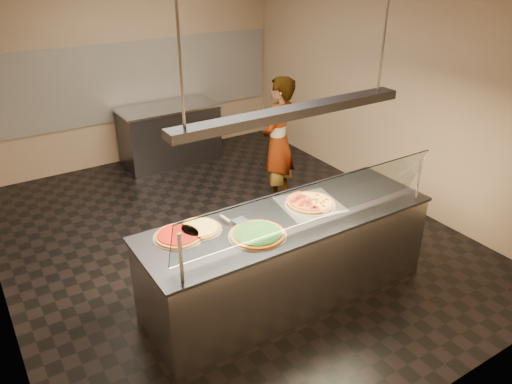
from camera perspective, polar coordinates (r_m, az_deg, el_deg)
ground at (r=6.19m, az=-3.37°, el=-5.10°), size 5.00×6.00×0.02m
wall_back at (r=8.23m, az=-14.30°, el=13.62°), size 5.00×0.02×3.00m
wall_front at (r=3.46m, az=21.29°, el=-5.64°), size 5.00×0.02×3.00m
wall_right at (r=7.05m, az=14.72°, el=11.47°), size 0.02×6.00×3.00m
tile_band at (r=8.25m, az=-14.07°, el=12.24°), size 4.90×0.02×1.20m
serving_counter at (r=4.96m, az=3.60°, el=-7.49°), size 2.90×0.94×0.93m
sneeze_guard at (r=4.34m, az=6.52°, el=-1.28°), size 2.66×0.18×0.54m
perforated_tray at (r=4.94m, az=6.17°, el=-1.36°), size 0.65×0.65×0.01m
half_pizza_pepperoni at (r=4.87m, az=5.13°, el=-1.41°), size 0.31×0.50×0.05m
half_pizza_sausage at (r=5.00m, az=7.19°, el=-0.83°), size 0.31×0.50×0.04m
pizza_spinach at (r=4.40m, az=0.15°, el=-4.83°), size 0.52×0.52×0.03m
pizza_cheese at (r=4.52m, az=-6.50°, el=-4.10°), size 0.41×0.41×0.03m
pizza_tomato at (r=4.44m, az=-8.88°, el=-4.93°), size 0.44×0.44×0.03m
pizza_spatula at (r=4.61m, az=-2.86°, el=-3.09°), size 0.19×0.23×0.02m
prep_table at (r=8.23m, az=-9.81°, el=6.53°), size 1.56×0.74×0.93m
worker at (r=6.66m, az=2.54°, el=5.76°), size 0.76×0.70×1.75m
heat_lamp_housing at (r=4.31m, az=4.16°, el=9.08°), size 2.30×0.18×0.08m
lamp_rod_left at (r=3.68m, az=-8.66°, el=14.60°), size 0.02×0.02×1.01m
lamp_rod_right at (r=4.83m, az=14.44°, el=16.94°), size 0.02×0.02×1.01m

